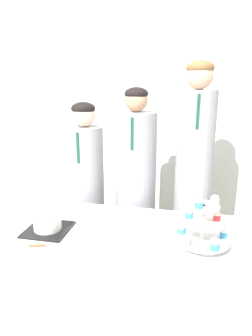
# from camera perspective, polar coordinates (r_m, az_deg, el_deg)

# --- Properties ---
(wall_back) EXTENTS (9.00, 0.06, 2.70)m
(wall_back) POSITION_cam_1_polar(r_m,az_deg,el_deg) (2.82, 5.46, 12.41)
(wall_back) COLOR silver
(wall_back) RESTS_ON ground_plane
(table) EXTENTS (1.61, 0.64, 0.70)m
(table) POSITION_cam_1_polar(r_m,az_deg,el_deg) (1.96, -0.02, -20.72)
(table) COLOR white
(table) RESTS_ON ground_plane
(round_cake) EXTENTS (0.25, 0.25, 0.12)m
(round_cake) POSITION_cam_1_polar(r_m,az_deg,el_deg) (1.78, -14.74, -9.71)
(round_cake) COLOR black
(round_cake) RESTS_ON table
(cake_knife) EXTENTS (0.27, 0.09, 0.01)m
(cake_knife) POSITION_cam_1_polar(r_m,az_deg,el_deg) (1.65, -14.83, -14.12)
(cake_knife) COLOR silver
(cake_knife) RESTS_ON table
(cupcake_stand) EXTENTS (0.28, 0.28, 0.29)m
(cupcake_stand) POSITION_cam_1_polar(r_m,az_deg,el_deg) (1.59, 14.27, -10.23)
(cupcake_stand) COLOR silver
(cupcake_stand) RESTS_ON table
(student_0) EXTENTS (0.28, 0.28, 1.39)m
(student_0) POSITION_cam_1_polar(r_m,az_deg,el_deg) (2.38, -7.51, -5.42)
(student_0) COLOR #939399
(student_0) RESTS_ON ground_plane
(student_1) EXTENTS (0.30, 0.31, 1.49)m
(student_1) POSITION_cam_1_polar(r_m,az_deg,el_deg) (2.27, 1.81, -5.24)
(student_1) COLOR #939399
(student_1) RESTS_ON ground_plane
(student_2) EXTENTS (0.26, 0.26, 1.66)m
(student_2) POSITION_cam_1_polar(r_m,az_deg,el_deg) (2.20, 12.58, -3.35)
(student_2) COLOR #939399
(student_2) RESTS_ON ground_plane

